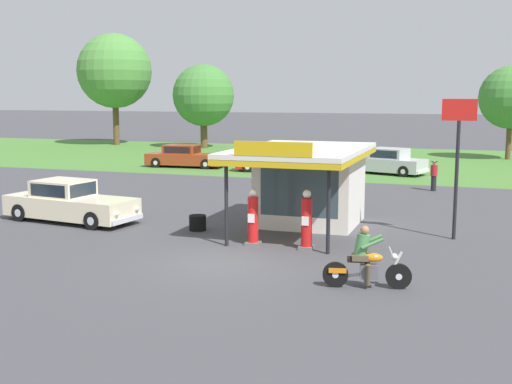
# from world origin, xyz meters

# --- Properties ---
(ground_plane) EXTENTS (300.00, 300.00, 0.00)m
(ground_plane) POSITION_xyz_m (0.00, 0.00, 0.00)
(ground_plane) COLOR #424247
(grass_verge_strip) EXTENTS (120.00, 24.00, 0.01)m
(grass_verge_strip) POSITION_xyz_m (0.00, 30.00, 0.00)
(grass_verge_strip) COLOR #477A33
(grass_verge_strip) RESTS_ON ground
(service_station_kiosk) EXTENTS (4.18, 6.71, 3.38)m
(service_station_kiosk) POSITION_xyz_m (0.88, 5.83, 1.70)
(service_station_kiosk) COLOR silver
(service_station_kiosk) RESTS_ON ground
(gas_pump_nearside) EXTENTS (0.44, 0.44, 1.82)m
(gas_pump_nearside) POSITION_xyz_m (0.00, 2.18, 0.83)
(gas_pump_nearside) COLOR slate
(gas_pump_nearside) RESTS_ON ground
(gas_pump_offside) EXTENTS (0.44, 0.44, 1.87)m
(gas_pump_offside) POSITION_xyz_m (1.75, 2.18, 0.85)
(gas_pump_offside) COLOR slate
(gas_pump_offside) RESTS_ON ground
(motorcycle_with_rider) EXTENTS (2.16, 0.77, 1.58)m
(motorcycle_with_rider) POSITION_xyz_m (4.15, -1.28, 0.65)
(motorcycle_with_rider) COLOR black
(motorcycle_with_rider) RESTS_ON ground
(featured_classic_sedan) EXTENTS (5.57, 2.52, 1.56)m
(featured_classic_sedan) POSITION_xyz_m (-7.87, 3.64, 0.69)
(featured_classic_sedan) COLOR beige
(featured_classic_sedan) RESTS_ON ground
(parked_car_back_row_right) EXTENTS (5.45, 3.28, 1.56)m
(parked_car_back_row_right) POSITION_xyz_m (1.42, 22.54, 0.70)
(parked_car_back_row_right) COLOR #B7B7BC
(parked_car_back_row_right) RESTS_ON ground
(parked_car_back_row_centre_left) EXTENTS (5.41, 2.10, 1.48)m
(parked_car_back_row_centre_left) POSITION_xyz_m (-11.63, 21.90, 0.67)
(parked_car_back_row_centre_left) COLOR #993819
(parked_car_back_row_centre_left) RESTS_ON ground
(parked_car_back_row_centre) EXTENTS (5.20, 2.54, 1.57)m
(parked_car_back_row_centre) POSITION_xyz_m (-5.15, 21.61, 0.72)
(parked_car_back_row_centre) COLOR red
(parked_car_back_row_centre) RESTS_ON ground
(bystander_strolling_foreground) EXTENTS (0.34, 0.34, 1.50)m
(bystander_strolling_foreground) POSITION_xyz_m (4.71, 16.17, 0.79)
(bystander_strolling_foreground) COLOR black
(bystander_strolling_foreground) RESTS_ON ground
(bystander_chatting_near_pumps) EXTENTS (0.35, 0.35, 1.59)m
(bystander_chatting_near_pumps) POSITION_xyz_m (-3.23, 15.98, 0.85)
(bystander_chatting_near_pumps) COLOR brown
(bystander_chatting_near_pumps) RESTS_ON ground
(tree_oak_centre) EXTENTS (5.51, 5.51, 7.47)m
(tree_oak_centre) POSITION_xyz_m (-16.61, 36.62, 4.69)
(tree_oak_centre) COLOR brown
(tree_oak_centre) RESTS_ON ground
(tree_oak_distant_spare) EXTENTS (7.00, 7.00, 10.48)m
(tree_oak_distant_spare) POSITION_xyz_m (-26.13, 37.54, 6.78)
(tree_oak_distant_spare) COLOR brown
(tree_oak_distant_spare) RESTS_ON ground
(tree_oak_far_right) EXTENTS (4.62, 4.62, 6.88)m
(tree_oak_far_right) POSITION_xyz_m (8.91, 34.33, 4.55)
(tree_oak_far_right) COLOR brown
(tree_oak_far_right) RESTS_ON ground
(roadside_pole_sign) EXTENTS (1.10, 0.12, 4.63)m
(roadside_pole_sign) POSITION_xyz_m (6.05, 5.14, 3.17)
(roadside_pole_sign) COLOR black
(roadside_pole_sign) RESTS_ON ground
(spare_tire_stack) EXTENTS (0.60, 0.60, 0.54)m
(spare_tire_stack) POSITION_xyz_m (-2.60, 3.68, 0.27)
(spare_tire_stack) COLOR black
(spare_tire_stack) RESTS_ON ground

